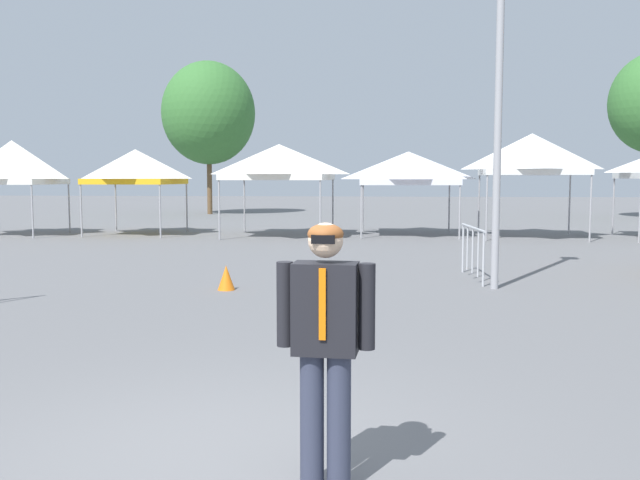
% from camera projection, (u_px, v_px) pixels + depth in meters
% --- Properties ---
extents(ground_plane, '(140.00, 140.00, 0.00)m').
position_uv_depth(ground_plane, '(218.00, 455.00, 5.14)').
color(ground_plane, slate).
extents(canopy_tent_left_of_center, '(3.00, 3.00, 3.39)m').
position_uv_depth(canopy_tent_left_of_center, '(12.00, 162.00, 24.67)').
color(canopy_tent_left_of_center, '#9E9EA3').
rests_on(canopy_tent_left_of_center, ground).
extents(canopy_tent_behind_right, '(3.08, 3.08, 3.08)m').
position_uv_depth(canopy_tent_behind_right, '(136.00, 167.00, 24.88)').
color(canopy_tent_behind_right, '#9E9EA3').
rests_on(canopy_tent_behind_right, ground).
extents(canopy_tent_far_left, '(3.70, 3.70, 3.23)m').
position_uv_depth(canopy_tent_far_left, '(279.00, 162.00, 24.04)').
color(canopy_tent_far_left, '#9E9EA3').
rests_on(canopy_tent_far_left, ground).
extents(canopy_tent_far_right, '(3.51, 3.51, 2.99)m').
position_uv_depth(canopy_tent_far_right, '(408.00, 168.00, 24.60)').
color(canopy_tent_far_right, '#9E9EA3').
rests_on(canopy_tent_far_right, ground).
extents(canopy_tent_behind_center, '(3.58, 3.58, 3.57)m').
position_uv_depth(canopy_tent_behind_center, '(532.00, 154.00, 23.58)').
color(canopy_tent_behind_center, '#9E9EA3').
rests_on(canopy_tent_behind_center, ground).
extents(person_foreground, '(0.65, 0.27, 1.78)m').
position_uv_depth(person_foreground, '(325.00, 336.00, 4.49)').
color(person_foreground, '#33384C').
rests_on(person_foreground, ground).
extents(light_pole_near_lift, '(0.36, 0.36, 7.37)m').
position_uv_depth(light_pole_near_lift, '(500.00, 57.00, 12.44)').
color(light_pole_near_lift, '#9E9EA3').
rests_on(light_pole_near_lift, ground).
extents(tree_behind_tents_right, '(5.19, 5.19, 8.51)m').
position_uv_depth(tree_behind_tents_right, '(209.00, 113.00, 38.37)').
color(tree_behind_tents_right, brown).
rests_on(tree_behind_tents_right, ground).
extents(crowd_barrier_mid_lot, '(0.23, 2.10, 1.08)m').
position_uv_depth(crowd_barrier_mid_lot, '(473.00, 242.00, 13.99)').
color(crowd_barrier_mid_lot, '#B7BABF').
rests_on(crowd_barrier_mid_lot, ground).
extents(traffic_cone_lot_center, '(0.32, 0.32, 0.46)m').
position_uv_depth(traffic_cone_lot_center, '(226.00, 278.00, 12.66)').
color(traffic_cone_lot_center, orange).
rests_on(traffic_cone_lot_center, ground).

